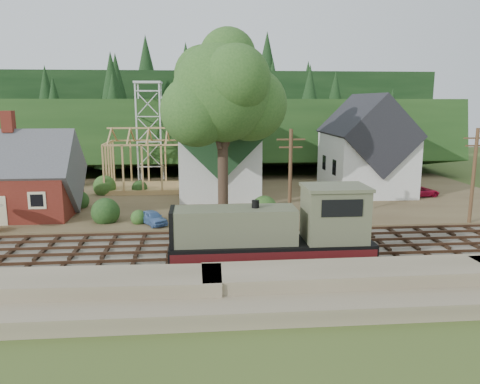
{
  "coord_description": "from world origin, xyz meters",
  "views": [
    {
      "loc": [
        -0.04,
        -30.24,
        10.07
      ],
      "look_at": [
        3.15,
        6.0,
        3.0
      ],
      "focal_mm": 35.0,
      "sensor_mm": 36.0,
      "label": 1
    }
  ],
  "objects": [
    {
      "name": "timber_frame",
      "position": [
        -6.0,
        22.0,
        3.27
      ],
      "size": [
        8.2,
        6.2,
        6.99
      ],
      "color": "tan",
      "rests_on": "village_flat"
    },
    {
      "name": "car_red",
      "position": [
        23.0,
        15.81,
        0.83
      ],
      "size": [
        4.02,
        2.25,
        1.06
      ],
      "primitive_type": "imported",
      "rotation": [
        0.0,
        0.0,
        1.7
      ],
      "color": "#AC0D2D",
      "rests_on": "village_flat"
    },
    {
      "name": "telegraph_pole_far",
      "position": [
        22.0,
        5.2,
        4.25
      ],
      "size": [
        2.2,
        0.28,
        8.0
      ],
      "color": "#4C331E",
      "rests_on": "ground"
    },
    {
      "name": "embankment",
      "position": [
        0.0,
        -8.5,
        0.0
      ],
      "size": [
        64.0,
        5.0,
        1.6
      ],
      "primitive_type": "cube",
      "color": "#7F7259",
      "rests_on": "ground"
    },
    {
      "name": "village_flat",
      "position": [
        0.0,
        18.0,
        0.15
      ],
      "size": [
        64.0,
        26.0,
        0.3
      ],
      "primitive_type": "cube",
      "color": "brown",
      "rests_on": "ground"
    },
    {
      "name": "farmhouse",
      "position": [
        18.0,
        19.0,
        4.87
      ],
      "size": [
        8.4,
        10.8,
        10.6
      ],
      "color": "silver",
      "rests_on": "village_flat"
    },
    {
      "name": "ground",
      "position": [
        0.0,
        0.0,
        0.0
      ],
      "size": [
        140.0,
        140.0,
        0.0
      ],
      "primitive_type": "plane",
      "color": "#384C1E",
      "rests_on": "ground"
    },
    {
      "name": "depot",
      "position": [
        -16.0,
        11.0,
        3.21
      ],
      "size": [
        10.8,
        7.41,
        9.0
      ],
      "color": "maroon",
      "rests_on": "village_flat"
    },
    {
      "name": "lattice_tower",
      "position": [
        -6.0,
        28.0,
        10.03
      ],
      "size": [
        3.2,
        3.2,
        12.12
      ],
      "color": "silver",
      "rests_on": "village_flat"
    },
    {
      "name": "telegraph_pole_near",
      "position": [
        7.0,
        5.2,
        4.25
      ],
      "size": [
        2.2,
        0.28,
        8.0
      ],
      "color": "#4C331E",
      "rests_on": "ground"
    },
    {
      "name": "hillside",
      "position": [
        0.0,
        42.0,
        0.0
      ],
      "size": [
        70.0,
        28.96,
        12.74
      ],
      "primitive_type": "cube",
      "rotation": [
        -0.17,
        0.0,
        0.0
      ],
      "color": "#1E3F19",
      "rests_on": "ground"
    },
    {
      "name": "church",
      "position": [
        2.0,
        19.68,
        5.18
      ],
      "size": [
        8.4,
        15.17,
        13.0
      ],
      "color": "silver",
      "rests_on": "village_flat"
    },
    {
      "name": "ridge",
      "position": [
        0.0,
        58.0,
        0.0
      ],
      "size": [
        80.0,
        20.0,
        12.0
      ],
      "primitive_type": "cube",
      "color": "black",
      "rests_on": "ground"
    },
    {
      "name": "big_tree",
      "position": [
        2.17,
        10.08,
        10.22
      ],
      "size": [
        10.9,
        8.4,
        14.7
      ],
      "color": "#38281E",
      "rests_on": "village_flat"
    },
    {
      "name": "car_blue",
      "position": [
        -3.89,
        6.86,
        0.86
      ],
      "size": [
        2.9,
        3.47,
        1.12
      ],
      "primitive_type": "imported",
      "rotation": [
        0.0,
        0.0,
        0.58
      ],
      "color": "#567EBA",
      "rests_on": "village_flat"
    },
    {
      "name": "locomotive",
      "position": [
        4.78,
        -3.0,
        2.16
      ],
      "size": [
        12.24,
        3.06,
        4.89
      ],
      "color": "black",
      "rests_on": "railroad_bed"
    },
    {
      "name": "railroad_bed",
      "position": [
        0.0,
        0.0,
        0.08
      ],
      "size": [
        64.0,
        11.0,
        0.16
      ],
      "primitive_type": "cube",
      "color": "#726B5B",
      "rests_on": "ground"
    }
  ]
}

